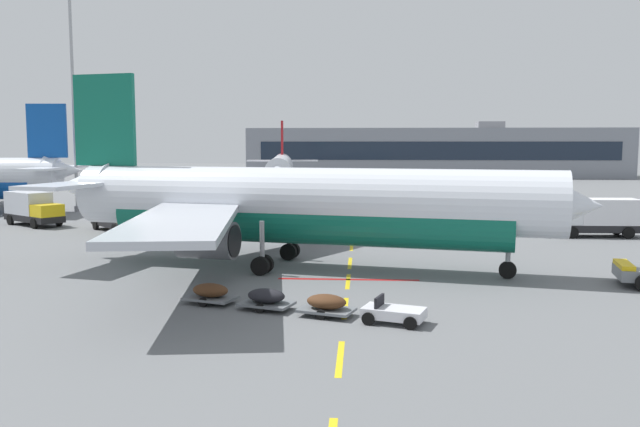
# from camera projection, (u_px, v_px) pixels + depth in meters

# --- Properties ---
(ground) EXTENTS (400.00, 400.00, 0.00)m
(ground) POSITION_uv_depth(u_px,v_px,m) (622.00, 238.00, 53.36)
(ground) COLOR slate
(apron_paint_markings) EXTENTS (8.00, 94.51, 0.01)m
(apron_paint_markings) POSITION_uv_depth(u_px,v_px,m) (352.00, 240.00, 51.82)
(apron_paint_markings) COLOR yellow
(apron_paint_markings) RESTS_ON ground
(airliner_foreground) EXTENTS (34.62, 33.89, 12.20)m
(airliner_foreground) POSITION_uv_depth(u_px,v_px,m) (298.00, 204.00, 40.08)
(airliner_foreground) COLOR silver
(airliner_foreground) RESTS_ON ground
(airliner_mid_left) EXTENTS (32.42, 32.77, 11.48)m
(airliner_mid_left) POSITION_uv_depth(u_px,v_px,m) (281.00, 170.00, 98.26)
(airliner_mid_left) COLOR silver
(airliner_mid_left) RESTS_ON ground
(catering_truck) EXTENTS (7.10, 6.00, 3.14)m
(catering_truck) POSITION_uv_depth(u_px,v_px,m) (33.00, 208.00, 61.27)
(catering_truck) COLOR black
(catering_truck) RESTS_ON ground
(fuel_service_truck) EXTENTS (7.06, 2.81, 3.14)m
(fuel_service_truck) POSITION_uv_depth(u_px,v_px,m) (598.00, 217.00, 53.81)
(fuel_service_truck) COLOR black
(fuel_service_truck) RESTS_ON ground
(ground_power_truck) EXTENTS (6.50, 6.78, 3.14)m
(ground_power_truck) POSITION_uv_depth(u_px,v_px,m) (117.00, 212.00, 57.31)
(ground_power_truck) COLOR black
(ground_power_truck) RESTS_ON ground
(baggage_train) EXTENTS (11.46, 5.13, 1.14)m
(baggage_train) POSITION_uv_depth(u_px,v_px,m) (296.00, 301.00, 29.57)
(baggage_train) COLOR silver
(baggage_train) RESTS_ON ground
(apron_light_mast_near) EXTENTS (1.80, 1.80, 27.96)m
(apron_light_mast_near) POSITION_uv_depth(u_px,v_px,m) (72.00, 58.00, 72.32)
(apron_light_mast_near) COLOR slate
(apron_light_mast_near) RESTS_ON ground
(terminal_satellite) EXTENTS (84.87, 19.06, 12.71)m
(terminal_satellite) POSITION_uv_depth(u_px,v_px,m) (434.00, 153.00, 151.60)
(terminal_satellite) COLOR gray
(terminal_satellite) RESTS_ON ground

